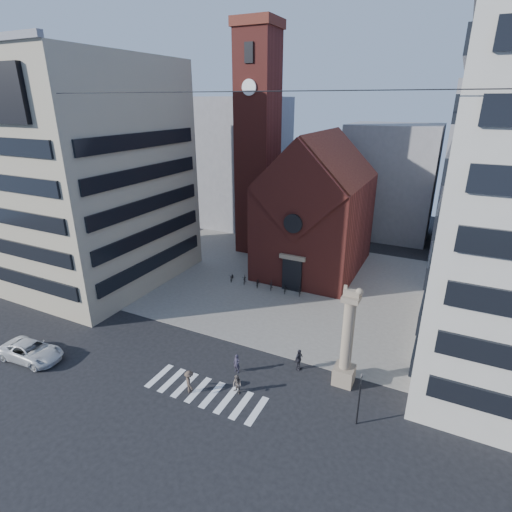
% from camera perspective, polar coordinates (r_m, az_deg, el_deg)
% --- Properties ---
extents(ground, '(120.00, 120.00, 0.00)m').
position_cam_1_polar(ground, '(35.67, -5.31, -15.76)').
color(ground, black).
rests_on(ground, ground).
extents(piazza, '(46.00, 30.00, 0.05)m').
position_cam_1_polar(piazza, '(50.42, 5.98, -3.92)').
color(piazza, gray).
rests_on(piazza, ground).
extents(zebra_crossing, '(10.20, 3.20, 0.01)m').
position_cam_1_polar(zebra_crossing, '(33.47, -7.27, -18.74)').
color(zebra_crossing, white).
rests_on(zebra_crossing, ground).
extents(church, '(12.00, 16.65, 18.00)m').
position_cam_1_polar(church, '(53.09, 8.62, 6.42)').
color(church, maroon).
rests_on(church, ground).
extents(campanile, '(5.50, 5.50, 31.20)m').
position_cam_1_polar(campanile, '(58.10, 0.26, 15.72)').
color(campanile, maroon).
rests_on(campanile, ground).
extents(building_left, '(18.00, 20.00, 26.00)m').
position_cam_1_polar(building_left, '(52.68, -23.03, 10.46)').
color(building_left, gray).
rests_on(building_left, ground).
extents(bg_block_left, '(16.00, 14.00, 22.00)m').
position_cam_1_polar(bg_block_left, '(73.83, -2.71, 13.21)').
color(bg_block_left, gray).
rests_on(bg_block_left, ground).
extents(bg_block_mid, '(14.00, 12.00, 18.00)m').
position_cam_1_polar(bg_block_mid, '(70.70, 18.54, 10.14)').
color(bg_block_mid, gray).
rests_on(bg_block_mid, ground).
extents(bg_block_right, '(16.00, 14.00, 24.00)m').
position_cam_1_polar(bg_block_right, '(66.97, 32.21, 10.04)').
color(bg_block_right, gray).
rests_on(bg_block_right, ground).
extents(lion_column, '(1.63, 1.60, 8.68)m').
position_cam_1_polar(lion_column, '(32.87, 12.83, -12.48)').
color(lion_column, gray).
rests_on(lion_column, ground).
extents(traffic_light, '(0.13, 0.16, 4.30)m').
position_cam_1_polar(traffic_light, '(30.12, 14.53, -19.04)').
color(traffic_light, black).
rests_on(traffic_light, ground).
extents(white_car, '(6.03, 3.15, 1.62)m').
position_cam_1_polar(white_car, '(41.29, -29.46, -11.77)').
color(white_car, silver).
rests_on(white_car, ground).
extents(pedestrian_0, '(0.63, 0.42, 1.67)m').
position_cam_1_polar(pedestrian_0, '(34.76, -2.76, -15.09)').
color(pedestrian_0, '#2C2838').
rests_on(pedestrian_0, ground).
extents(pedestrian_1, '(0.93, 0.81, 1.62)m').
position_cam_1_polar(pedestrian_1, '(32.70, -2.71, -17.86)').
color(pedestrian_1, '#645850').
rests_on(pedestrian_1, ground).
extents(pedestrian_2, '(0.71, 1.21, 1.93)m').
position_cam_1_polar(pedestrian_2, '(35.13, 6.12, -14.50)').
color(pedestrian_2, '#25252C').
rests_on(pedestrian_2, ground).
extents(pedestrian_3, '(1.41, 1.37, 1.93)m').
position_cam_1_polar(pedestrian_3, '(33.08, -9.49, -17.29)').
color(pedestrian_3, '#47392F').
rests_on(pedestrian_3, ground).
extents(scooter_0, '(1.22, 1.85, 0.92)m').
position_cam_1_polar(scooter_0, '(50.79, -3.47, -3.04)').
color(scooter_0, black).
rests_on(scooter_0, piazza).
extents(scooter_1, '(1.08, 1.75, 1.02)m').
position_cam_1_polar(scooter_1, '(49.97, -1.65, -3.37)').
color(scooter_1, black).
rests_on(scooter_1, piazza).
extents(scooter_2, '(1.22, 1.85, 0.92)m').
position_cam_1_polar(scooter_2, '(49.24, 0.23, -3.82)').
color(scooter_2, black).
rests_on(scooter_2, piazza).
extents(scooter_3, '(1.08, 1.75, 1.02)m').
position_cam_1_polar(scooter_3, '(48.52, 2.17, -4.17)').
color(scooter_3, black).
rests_on(scooter_3, piazza).
extents(scooter_4, '(1.22, 1.85, 0.92)m').
position_cam_1_polar(scooter_4, '(47.91, 4.16, -4.63)').
color(scooter_4, black).
rests_on(scooter_4, piazza).
extents(scooter_5, '(1.08, 1.75, 1.02)m').
position_cam_1_polar(scooter_5, '(47.31, 6.21, -4.99)').
color(scooter_5, black).
rests_on(scooter_5, piazza).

